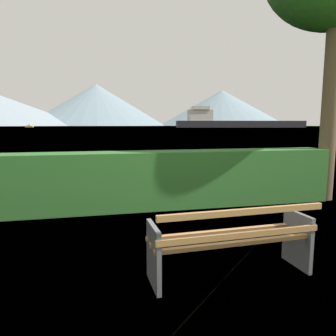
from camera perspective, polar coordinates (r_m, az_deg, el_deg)
The scene contains 7 objects.
ground_plane at distance 3.91m, azimuth 11.04°, elevation -18.51°, with size 1400.00×1400.00×0.00m, color #4C6B33.
water_surface at distance 311.71m, azimuth -12.67°, elevation 7.40°, with size 620.00×620.00×0.00m, color #7A99A8.
park_bench at distance 3.68m, azimuth 11.66°, elevation -12.88°, with size 1.90×0.65×0.87m.
hedge_row at distance 6.59m, azimuth 0.12°, elevation -2.04°, with size 7.20×0.72×1.18m, color #285B23.
cargo_ship_large at distance 204.14m, azimuth 11.41°, elevation 8.30°, with size 82.64×21.75×13.12m.
fishing_boat_near at distance 232.40m, azimuth -24.01°, elevation 6.97°, with size 5.61×3.24×1.78m.
distant_hills at distance 587.96m, azimuth -15.20°, elevation 10.84°, with size 731.43×342.76×76.77m.
Camera 1 is at (-1.45, -3.19, 1.73)m, focal length 33.34 mm.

